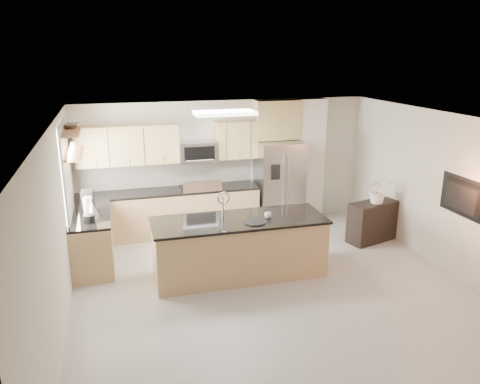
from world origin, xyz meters
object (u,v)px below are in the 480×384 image
object	(u,v)px
island	(239,247)
flower_vase	(379,183)
microwave	(198,152)
television	(461,198)
refrigerator	(279,184)
blender	(88,211)
credenza	(372,222)
kettle	(92,209)
bowl	(71,125)
range	(200,209)
platter	(255,222)
cup	(268,215)
coffee_maker	(88,202)

from	to	relation	value
island	flower_vase	size ratio (longest dim) A/B	3.66
microwave	television	bearing A→B (deg)	-42.75
refrigerator	blender	world-z (taller)	refrigerator
microwave	blender	world-z (taller)	microwave
credenza	kettle	distance (m)	5.16
island	flower_vase	xyz separation A→B (m)	(2.91, 0.65, 0.68)
refrigerator	television	distance (m)	3.62
bowl	television	distance (m)	6.29
microwave	flower_vase	size ratio (longest dim) A/B	0.99
bowl	flower_vase	xyz separation A→B (m)	(5.39, -0.64, -1.22)
flower_vase	television	world-z (taller)	television
range	platter	size ratio (longest dim) A/B	3.38
cup	kettle	xyz separation A→B (m)	(-2.72, 1.00, 0.03)
blender	flower_vase	size ratio (longest dim) A/B	0.55
flower_vase	refrigerator	bearing A→B (deg)	136.69
microwave	refrigerator	world-z (taller)	microwave
cup	bowl	world-z (taller)	bowl
flower_vase	credenza	bearing A→B (deg)	138.31
platter	coffee_maker	xyz separation A→B (m)	(-2.52, 1.39, 0.12)
refrigerator	kettle	size ratio (longest dim) A/B	6.39
blender	flower_vase	distance (m)	5.21
microwave	credenza	distance (m)	3.66
television	blender	bearing A→B (deg)	73.45
credenza	blender	bearing A→B (deg)	164.92
kettle	flower_vase	size ratio (longest dim) A/B	0.36
island	platter	xyz separation A→B (m)	(0.19, -0.22, 0.49)
kettle	television	distance (m)	5.88
platter	flower_vase	distance (m)	2.86
range	flower_vase	bearing A→B (deg)	-24.64
microwave	bowl	xyz separation A→B (m)	(-2.25, -0.93, 0.76)
range	microwave	bearing A→B (deg)	90.00
refrigerator	island	bearing A→B (deg)	-125.01
refrigerator	microwave	bearing A→B (deg)	174.14
credenza	television	world-z (taller)	television
island	coffee_maker	world-z (taller)	island
cup	television	distance (m)	3.00
island	coffee_maker	size ratio (longest dim) A/B	7.57
blender	television	world-z (taller)	television
range	credenza	world-z (taller)	range
credenza	blender	distance (m)	5.21
credenza	kettle	world-z (taller)	kettle
range	island	distance (m)	2.10
credenza	television	xyz separation A→B (m)	(0.42, -1.72, 0.96)
blender	flower_vase	xyz separation A→B (m)	(5.21, 0.02, 0.06)
island	range	bearing A→B (deg)	97.20
coffee_maker	television	xyz separation A→B (m)	(5.60, -2.21, 0.25)
range	flower_vase	xyz separation A→B (m)	(3.14, -1.44, 0.69)
credenza	flower_vase	world-z (taller)	flower_vase
refrigerator	island	world-z (taller)	refrigerator
microwave	kettle	bearing A→B (deg)	-147.69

